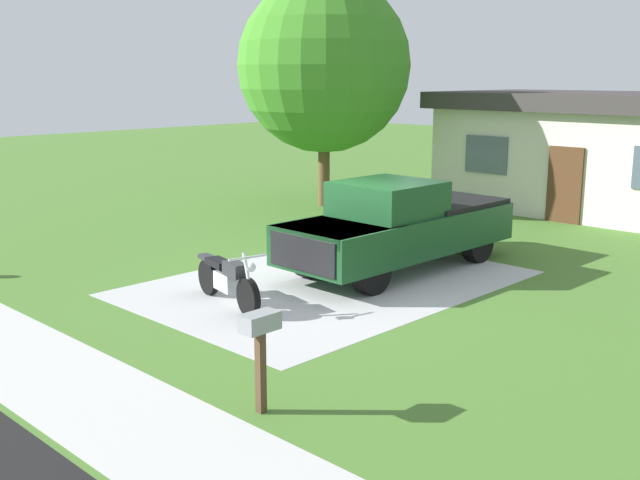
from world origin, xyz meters
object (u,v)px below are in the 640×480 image
(shade_tree, at_px, (324,66))
(neighbor_house, at_px, (606,152))
(motorcycle, at_px, (228,279))
(pickup_truck, at_px, (401,224))
(mailbox, at_px, (260,336))

(shade_tree, relative_size, neighbor_house, 0.72)
(motorcycle, xyz_separation_m, shade_tree, (-6.05, 8.74, 3.81))
(motorcycle, bearing_deg, neighbor_house, 87.30)
(motorcycle, height_order, pickup_truck, pickup_truck)
(mailbox, bearing_deg, shade_tree, 131.02)
(neighbor_house, bearing_deg, pickup_truck, -90.36)
(motorcycle, distance_m, shade_tree, 11.29)
(mailbox, xyz_separation_m, neighbor_house, (-3.06, 16.33, 0.81))
(motorcycle, relative_size, neighbor_house, 0.23)
(shade_tree, bearing_deg, motorcycle, -55.29)
(shade_tree, bearing_deg, pickup_truck, -34.56)
(motorcycle, height_order, shade_tree, shade_tree)
(shade_tree, distance_m, neighbor_house, 8.79)
(pickup_truck, distance_m, shade_tree, 8.73)
(mailbox, distance_m, shade_tree, 15.25)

